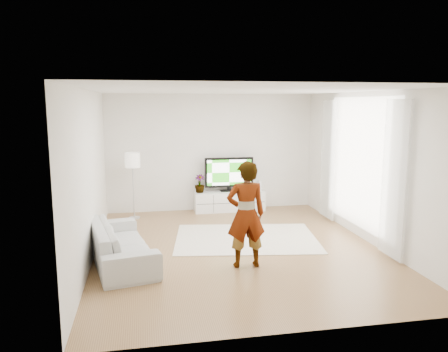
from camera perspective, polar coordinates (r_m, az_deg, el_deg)
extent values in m
plane|color=olive|center=(7.99, 1.75, -9.38)|extent=(6.00, 6.00, 0.00)
plane|color=white|center=(7.56, 1.86, 11.14)|extent=(6.00, 6.00, 0.00)
cube|color=white|center=(7.53, -17.13, 0.03)|extent=(0.02, 6.00, 2.80)
cube|color=white|center=(8.53, 18.44, 1.04)|extent=(0.02, 6.00, 2.80)
cube|color=white|center=(10.57, -1.66, 3.07)|extent=(5.00, 0.02, 2.80)
cube|color=white|center=(4.82, 9.44, -4.85)|extent=(5.00, 0.02, 2.80)
cube|color=white|center=(8.78, 17.41, 1.64)|extent=(0.01, 2.60, 2.50)
cube|color=white|center=(7.64, 21.37, -0.45)|extent=(0.04, 0.70, 2.60)
cube|color=white|center=(9.91, 13.48, 2.09)|extent=(0.04, 0.70, 2.60)
cube|color=white|center=(10.61, 0.69, -3.28)|extent=(1.69, 0.48, 0.48)
cube|color=black|center=(10.38, 0.95, -3.57)|extent=(1.64, 0.00, 0.01)
cube|color=black|center=(10.30, -1.37, -3.66)|extent=(0.01, 0.00, 0.42)
cube|color=black|center=(10.47, 3.23, -3.47)|extent=(0.01, 0.00, 0.42)
cube|color=black|center=(10.58, 0.66, -1.93)|extent=(0.42, 0.23, 0.02)
cube|color=black|center=(10.57, 0.66, -1.65)|extent=(0.08, 0.05, 0.08)
cube|color=black|center=(10.50, 0.67, 0.49)|extent=(1.18, 0.06, 0.72)
cube|color=#248816|center=(10.47, 0.70, 0.46)|extent=(1.07, 0.01, 0.61)
cube|color=white|center=(10.70, 4.59, -1.24)|extent=(0.08, 0.18, 0.24)
cube|color=#4CB2FF|center=(10.61, 4.72, -1.22)|extent=(0.01, 0.00, 0.13)
imported|color=#3F7238|center=(10.40, -3.20, -1.01)|extent=(0.26, 0.26, 0.43)
cube|color=silver|center=(8.52, 2.89, -8.12)|extent=(2.94, 2.31, 0.01)
imported|color=#334772|center=(6.88, 2.88, -5.02)|extent=(0.62, 0.41, 1.69)
imported|color=beige|center=(7.43, -13.32, -8.49)|extent=(1.28, 2.32, 0.64)
cylinder|color=silver|center=(10.18, -11.62, -5.35)|extent=(0.26, 0.26, 0.02)
cylinder|color=silver|center=(10.05, -11.73, -2.11)|extent=(0.03, 0.03, 1.15)
cylinder|color=white|center=(9.93, -11.87, 2.06)|extent=(0.33, 0.33, 0.32)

